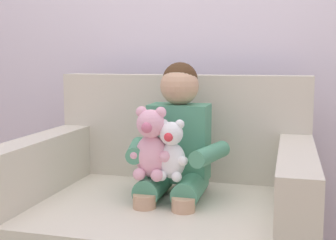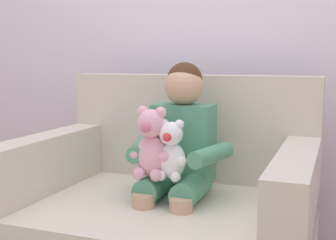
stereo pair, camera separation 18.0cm
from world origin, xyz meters
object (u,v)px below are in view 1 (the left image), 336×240
seated_child (176,148)px  plush_pink (151,145)px  armchair (164,224)px  plush_white (171,151)px

seated_child → plush_pink: size_ratio=2.79×
armchair → seated_child: (0.04, 0.04, 0.33)m
armchair → plush_pink: bearing=-103.5°
seated_child → plush_white: (0.01, -0.13, 0.01)m
plush_pink → plush_white: plush_pink is taller
plush_pink → armchair: bearing=94.2°
seated_child → plush_white: size_ratio=3.36×
armchair → plush_pink: size_ratio=4.18×
armchair → plush_white: size_ratio=5.03×
plush_pink → plush_white: 0.09m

